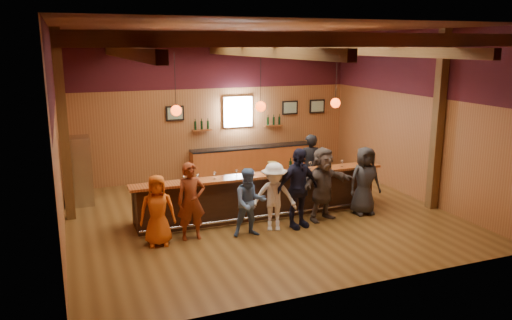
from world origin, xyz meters
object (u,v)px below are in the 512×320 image
object	(u,v)px
customer_white	(274,197)
bartender	(310,166)
bar_counter	(259,194)
bottle_a	(290,166)
stainless_fridge	(78,171)
ice_bucket	(272,167)
customer_orange	(157,210)
customer_denim	(250,203)
customer_navy	(298,188)
customer_dark	(365,181)
customer_brown	(323,184)
customer_redvest	(191,201)
back_bar_cabinet	(252,161)

from	to	relation	value
customer_white	bartender	distance (m)	2.65
bar_counter	bottle_a	size ratio (longest dim) A/B	19.56
bartender	stainless_fridge	bearing A→B (deg)	-7.88
customer_white	ice_bucket	size ratio (longest dim) A/B	6.33
customer_orange	bartender	world-z (taller)	bartender
customer_denim	bar_counter	bearing A→B (deg)	66.35
stainless_fridge	customer_navy	distance (m)	5.85
customer_dark	bartender	world-z (taller)	bartender
customer_orange	customer_dark	bearing A→B (deg)	9.45
customer_brown	customer_redvest	bearing A→B (deg)	165.80
customer_orange	customer_navy	xyz separation A→B (m)	(3.17, -0.12, 0.18)
back_bar_cabinet	ice_bucket	world-z (taller)	ice_bucket
customer_redvest	customer_brown	xyz separation A→B (m)	(3.21, 0.05, 0.04)
bar_counter	customer_denim	distance (m)	1.47
bar_counter	stainless_fridge	world-z (taller)	stainless_fridge
stainless_fridge	customer_dark	distance (m)	7.37
stainless_fridge	ice_bucket	size ratio (longest dim) A/B	7.27
back_bar_cabinet	customer_navy	distance (m)	4.79
bar_counter	customer_white	xyz separation A→B (m)	(-0.08, -1.13, 0.26)
back_bar_cabinet	bar_counter	bearing A→B (deg)	-108.34
back_bar_cabinet	customer_redvest	bearing A→B (deg)	-124.52
bar_counter	ice_bucket	distance (m)	0.79
bar_counter	back_bar_cabinet	distance (m)	3.76
customer_redvest	customer_navy	bearing A→B (deg)	-2.58
customer_denim	bartender	world-z (taller)	bartender
customer_redvest	customer_dark	xyz separation A→B (m)	(4.38, 0.06, 0.00)
bartender	ice_bucket	distance (m)	1.84
bartender	customer_brown	bearing A→B (deg)	81.15
bar_counter	back_bar_cabinet	world-z (taller)	bar_counter
customer_dark	customer_orange	bearing A→B (deg)	-175.53
customer_denim	customer_navy	bearing A→B (deg)	10.90
back_bar_cabinet	bartender	world-z (taller)	bartender
customer_orange	ice_bucket	distance (m)	3.09
customer_navy	customer_dark	world-z (taller)	customer_navy
customer_orange	customer_dark	distance (m)	5.12
customer_orange	customer_denim	size ratio (longest dim) A/B	0.99
customer_navy	bottle_a	distance (m)	0.95
customer_brown	customer_orange	bearing A→B (deg)	166.54
customer_white	bartender	bearing A→B (deg)	64.86
customer_redvest	ice_bucket	bearing A→B (deg)	20.72
bar_counter	customer_redvest	distance (m)	2.19
customer_brown	bottle_a	world-z (taller)	customer_brown
customer_brown	bartender	xyz separation A→B (m)	(0.51, 1.68, -0.00)
customer_orange	stainless_fridge	bearing A→B (deg)	120.53
customer_navy	customer_brown	xyz separation A→B (m)	(0.77, 0.23, -0.04)
ice_bucket	bottle_a	world-z (taller)	bottle_a
customer_dark	customer_white	bearing A→B (deg)	-171.94
bar_counter	bartender	bearing A→B (deg)	23.08
back_bar_cabinet	customer_navy	xyz separation A→B (m)	(-0.69, -4.72, 0.45)
bottle_a	bartender	bearing A→B (deg)	44.21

